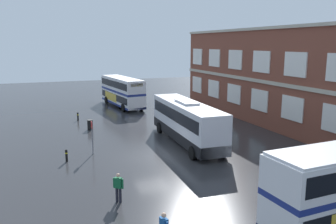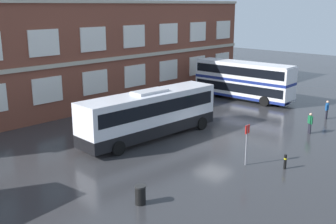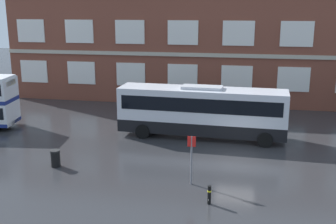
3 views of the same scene
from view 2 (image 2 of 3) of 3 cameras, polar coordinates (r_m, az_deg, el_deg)
name	(u,v)px [view 2 (image 2 of 3)]	position (r m, az deg, el deg)	size (l,w,h in m)	color
ground_plane	(194,136)	(32.24, 3.61, -3.40)	(120.00, 120.00, 0.00)	#2B2B2D
brick_terminal_building	(70,55)	(42.67, -13.53, 7.71)	(45.94, 8.19, 10.47)	brown
double_decker_middle	(243,80)	(45.00, 10.49, 4.43)	(3.25, 11.11, 4.07)	silver
touring_coach	(150,114)	(31.24, -2.52, -0.32)	(12.10, 3.27, 3.80)	silver
waiting_passenger	(310,122)	(34.53, 19.24, -1.37)	(0.47, 0.57, 1.70)	black
second_passenger	(327,109)	(39.46, 21.33, 0.40)	(0.64, 0.31, 1.70)	black
bus_stand_flag	(247,141)	(26.49, 10.94, -4.00)	(0.44, 0.10, 2.70)	slate
station_litter_bin	(140,195)	(21.56, -3.89, -11.46)	(0.60, 0.60, 1.03)	black
safety_bollard_east	(285,161)	(26.85, 16.06, -6.66)	(0.19, 0.19, 0.95)	black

